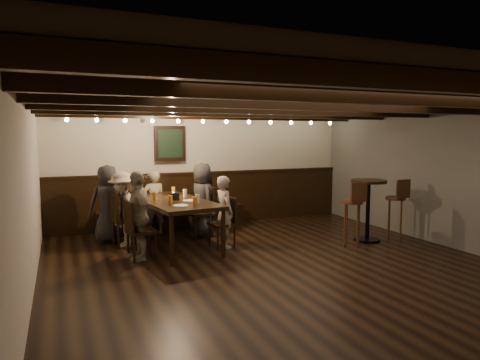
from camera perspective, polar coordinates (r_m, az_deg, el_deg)
name	(u,v)px	position (r m, az deg, el deg)	size (l,w,h in m)	color
room	(213,181)	(7.96, -3.67, -0.13)	(7.00, 7.00, 7.00)	black
dining_table	(173,203)	(7.42, -8.87, -3.11)	(1.24, 2.29, 0.82)	black
chair_left_near	(125,229)	(7.71, -15.06, -6.37)	(0.49, 0.49, 0.97)	black
chair_left_far	(141,241)	(6.87, -13.11, -7.96)	(0.47, 0.47, 0.92)	black
chair_right_near	(201,221)	(8.18, -5.21, -5.52)	(0.48, 0.48, 0.95)	black
chair_right_far	(223,232)	(7.40, -2.30, -6.96)	(0.44, 0.44, 0.86)	black
person_bench_left	(108,204)	(8.03, -17.20, -3.02)	(0.68, 0.44, 1.40)	#252528
person_bench_centre	(154,203)	(8.42, -11.41, -2.98)	(0.46, 0.30, 1.25)	gray
person_bench_right	(200,201)	(8.60, -5.39, -2.87)	(0.58, 0.45, 1.20)	#571E25
person_left_near	(123,209)	(7.64, -15.34, -3.78)	(0.84, 0.48, 1.30)	gray
person_left_far	(138,216)	(6.77, -13.44, -4.63)	(0.81, 0.34, 1.38)	gray
person_right_near	(202,200)	(8.12, -5.05, -2.68)	(0.68, 0.44, 1.40)	#29292C
person_right_far	(224,212)	(7.34, -2.09, -4.24)	(0.45, 0.29, 1.23)	gray
pint_a	(145,192)	(7.96, -12.57, -1.56)	(0.07, 0.07, 0.14)	#BF7219
pint_b	(173,190)	(8.09, -8.87, -1.38)	(0.07, 0.07, 0.14)	#BF7219
pint_c	(154,196)	(7.39, -11.34, -2.11)	(0.07, 0.07, 0.14)	#BF7219
pint_d	(185,193)	(7.69, -7.33, -1.73)	(0.07, 0.07, 0.14)	silver
pint_e	(170,200)	(6.90, -9.26, -2.64)	(0.07, 0.07, 0.14)	#BF7219
pint_f	(197,199)	(6.97, -5.73, -2.51)	(0.07, 0.07, 0.14)	silver
pint_g	(195,202)	(6.68, -6.03, -2.88)	(0.07, 0.07, 0.14)	#BF7219
plate_near	(181,206)	(6.71, -7.94, -3.42)	(0.24, 0.24, 0.01)	white
plate_far	(190,201)	(7.20, -6.68, -2.76)	(0.24, 0.24, 0.01)	white
condiment_caddy	(174,196)	(7.35, -8.74, -2.19)	(0.15, 0.10, 0.12)	black
candle	(174,196)	(7.72, -8.84, -2.06)	(0.05, 0.05, 0.05)	beige
high_top_table	(368,201)	(8.08, 16.71, -2.69)	(0.63, 0.63, 1.12)	black
bar_stool_left	(352,222)	(7.67, 14.73, -5.47)	(0.36, 0.37, 1.13)	#3C2213
bar_stool_right	(395,217)	(8.35, 19.99, -4.71)	(0.36, 0.37, 1.13)	#3C2213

